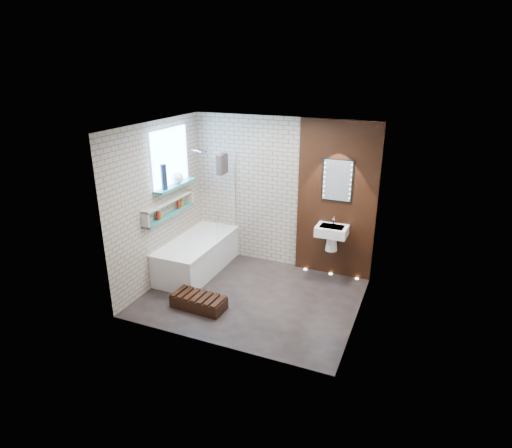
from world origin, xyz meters
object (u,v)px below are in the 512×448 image
at_px(bath_screen, 226,196).
at_px(led_mirror, 337,180).
at_px(bathtub, 197,255).
at_px(walnut_step, 199,302).
at_px(washbasin, 332,234).

xyz_separation_m(bath_screen, led_mirror, (1.82, 0.34, 0.37)).
xyz_separation_m(bathtub, walnut_step, (0.62, -1.06, -0.20)).
bearing_deg(walnut_step, led_mirror, 49.90).
relative_size(led_mirror, walnut_step, 0.87).
bearing_deg(walnut_step, bath_screen, 100.22).
bearing_deg(led_mirror, bathtub, -160.22).
xyz_separation_m(led_mirror, walnut_step, (-1.55, -1.84, -1.56)).
distance_m(led_mirror, walnut_step, 2.87).
bearing_deg(bathtub, washbasin, 16.01).
relative_size(bath_screen, washbasin, 2.41).
distance_m(bathtub, led_mirror, 2.68).
bearing_deg(bathtub, bath_screen, 51.10).
distance_m(bathtub, walnut_step, 1.25).
relative_size(washbasin, led_mirror, 0.83).
xyz_separation_m(bathtub, washbasin, (2.17, 0.62, 0.50)).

